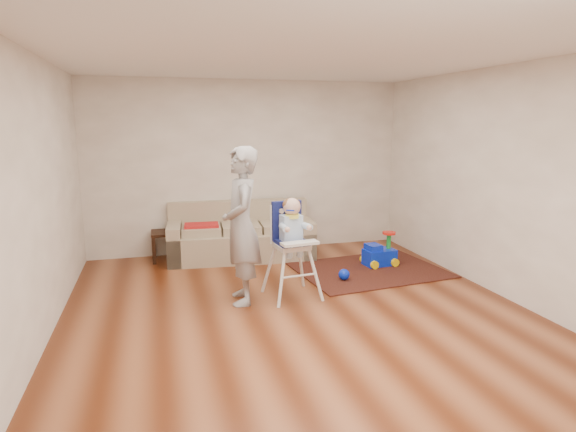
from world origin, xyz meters
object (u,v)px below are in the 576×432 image
object	(u,v)px
adult	(241,226)
high_chair	(292,250)
sofa	(241,231)
toy_ball	(344,274)
side_table	(167,246)
ride_on_toy	(380,249)

from	to	relation	value
adult	high_chair	bearing A→B (deg)	94.25
sofa	high_chair	world-z (taller)	high_chair
sofa	adult	bearing A→B (deg)	-94.88
sofa	toy_ball	distance (m)	1.86
side_table	ride_on_toy	xyz separation A→B (m)	(2.95, -1.15, 0.04)
ride_on_toy	adult	bearing A→B (deg)	-163.25
sofa	ride_on_toy	world-z (taller)	sofa
sofa	high_chair	bearing A→B (deg)	-76.37
toy_ball	adult	size ratio (longest dim) A/B	0.08
side_table	high_chair	bearing A→B (deg)	-55.31
ride_on_toy	high_chair	world-z (taller)	high_chair
high_chair	adult	distance (m)	0.67
sofa	high_chair	xyz separation A→B (m)	(0.29, -1.82, 0.16)
toy_ball	adult	bearing A→B (deg)	-165.72
side_table	toy_ball	size ratio (longest dim) A/B	3.00
sofa	high_chair	size ratio (longest dim) A/B	1.86
side_table	adult	distance (m)	2.26
ride_on_toy	toy_ball	size ratio (longest dim) A/B	3.29
ride_on_toy	toy_ball	distance (m)	0.92
toy_ball	sofa	bearing A→B (deg)	127.14
toy_ball	adult	distance (m)	1.66
sofa	side_table	size ratio (longest dim) A/B	5.09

